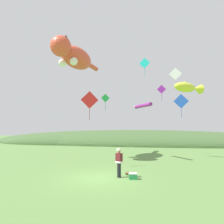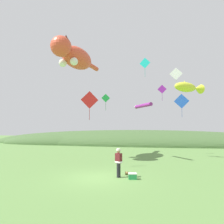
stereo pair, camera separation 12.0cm
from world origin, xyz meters
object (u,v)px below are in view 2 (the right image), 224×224
(festival_attendant, at_px, (119,162))
(kite_fish_windsock, at_px, (188,87))
(kite_diamond_red, at_px, (90,100))
(kite_diamond_teal, at_px, (145,63))
(kite_diamond_violet, at_px, (162,89))
(picnic_cooler, at_px, (133,176))
(kite_tube_streamer, at_px, (143,106))
(kite_diamond_blue, at_px, (182,101))
(kite_spool, at_px, (127,173))
(kite_giant_cat, at_px, (74,57))
(kite_diamond_green, at_px, (106,98))
(kite_diamond_white, at_px, (176,74))

(festival_attendant, distance_m, kite_fish_windsock, 10.03)
(kite_fish_windsock, distance_m, kite_diamond_red, 8.98)
(kite_diamond_teal, bearing_deg, kite_diamond_violet, 58.92)
(festival_attendant, height_order, kite_fish_windsock, kite_fish_windsock)
(picnic_cooler, xyz_separation_m, kite_tube_streamer, (0.31, 8.15, 5.14))
(kite_tube_streamer, distance_m, kite_diamond_teal, 4.73)
(kite_fish_windsock, height_order, kite_diamond_blue, kite_fish_windsock)
(kite_tube_streamer, height_order, kite_diamond_red, kite_diamond_red)
(kite_spool, relative_size, kite_giant_cat, 0.03)
(kite_diamond_teal, relative_size, kite_diamond_green, 1.13)
(kite_diamond_green, relative_size, kite_diamond_white, 0.77)
(festival_attendant, distance_m, kite_diamond_red, 5.82)
(picnic_cooler, height_order, kite_diamond_violet, kite_diamond_violet)
(kite_diamond_green, xyz_separation_m, kite_diamond_violet, (6.15, 3.29, 1.38))
(kite_spool, height_order, kite_tube_streamer, kite_tube_streamer)
(festival_attendant, height_order, kite_diamond_green, kite_diamond_green)
(kite_fish_windsock, distance_m, kite_diamond_green, 8.48)
(kite_spool, height_order, kite_diamond_blue, kite_diamond_blue)
(kite_spool, bearing_deg, kite_diamond_white, 67.68)
(kite_diamond_red, height_order, kite_diamond_violet, kite_diamond_violet)
(kite_diamond_teal, bearing_deg, kite_diamond_red, -125.28)
(picnic_cooler, xyz_separation_m, kite_diamond_white, (4.08, 12.16, 9.30))
(picnic_cooler, relative_size, kite_fish_windsock, 0.17)
(kite_diamond_green, xyz_separation_m, kite_diamond_red, (0.04, -5.82, -1.00))
(kite_fish_windsock, xyz_separation_m, kite_tube_streamer, (-4.13, 1.62, -1.38))
(kite_tube_streamer, bearing_deg, kite_diamond_white, 46.74)
(picnic_cooler, height_order, kite_diamond_white, kite_diamond_white)
(kite_giant_cat, bearing_deg, kite_diamond_violet, 26.44)
(kite_diamond_red, bearing_deg, kite_diamond_blue, 39.52)
(festival_attendant, relative_size, kite_diamond_red, 0.76)
(kite_diamond_violet, bearing_deg, kite_diamond_green, -151.88)
(kite_giant_cat, bearing_deg, festival_attendant, -49.93)
(kite_diamond_red, bearing_deg, kite_spool, -31.19)
(kite_diamond_blue, bearing_deg, kite_giant_cat, -169.38)
(kite_fish_windsock, bearing_deg, picnic_cooler, -124.20)
(kite_spool, xyz_separation_m, kite_tube_streamer, (0.79, 7.11, 5.21))
(picnic_cooler, bearing_deg, kite_tube_streamer, 87.82)
(kite_fish_windsock, relative_size, kite_diamond_white, 1.29)
(kite_fish_windsock, bearing_deg, kite_tube_streamer, 158.61)
(kite_spool, xyz_separation_m, kite_diamond_red, (-3.20, 1.94, 5.17))
(kite_giant_cat, height_order, kite_fish_windsock, kite_giant_cat)
(picnic_cooler, height_order, kite_diamond_teal, kite_diamond_teal)
(kite_tube_streamer, height_order, kite_diamond_teal, kite_diamond_teal)
(kite_diamond_green, bearing_deg, kite_diamond_teal, 2.09)
(kite_giant_cat, height_order, kite_diamond_green, kite_giant_cat)
(kite_spool, height_order, picnic_cooler, picnic_cooler)
(kite_diamond_red, bearing_deg, kite_fish_windsock, 23.63)
(kite_giant_cat, relative_size, kite_diamond_blue, 3.53)
(festival_attendant, distance_m, kite_spool, 1.21)
(festival_attendant, relative_size, kite_diamond_green, 0.96)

